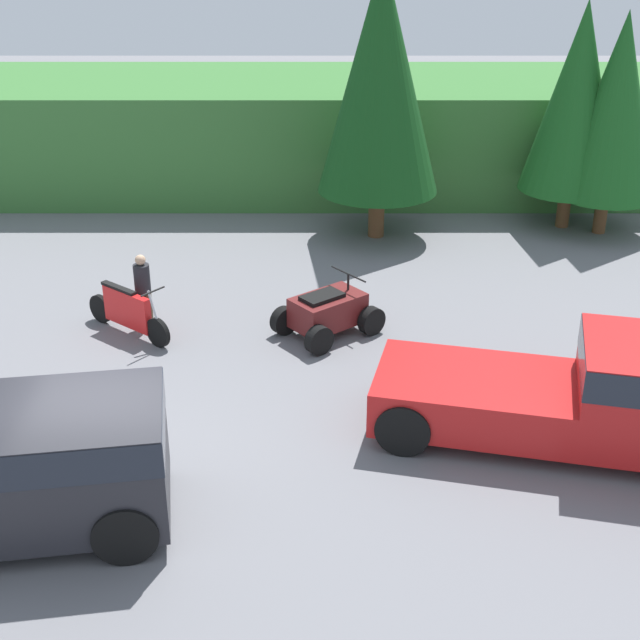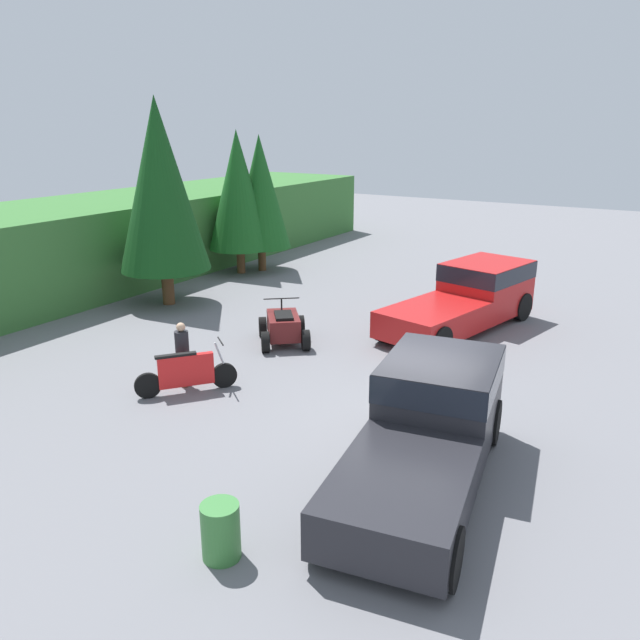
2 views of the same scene
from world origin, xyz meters
TOP-DOWN VIEW (x-y plane):
  - ground_plane at (0.00, 0.00)m, footprint 80.00×80.00m
  - hillside_backdrop at (0.00, 16.00)m, footprint 44.00×6.00m
  - tree_left at (4.60, 11.18)m, footprint 3.10×3.10m
  - tree_mid_left at (9.73, 11.93)m, footprint 2.61×2.61m
  - tree_mid_right at (10.61, 11.45)m, footprint 2.52×2.52m
  - pickup_truck_red at (7.66, 1.24)m, footprint 6.27×3.39m
  - pickup_truck_second at (-1.21, -0.88)m, footprint 5.85×2.96m
  - dirt_bike at (-0.83, 5.34)m, footprint 1.95×1.60m
  - quad_atv at (3.27, 5.35)m, footprint 2.40×2.31m
  - rider_person at (-0.55, 5.69)m, footprint 0.47×0.47m

SIDE VIEW (x-z plane):
  - ground_plane at x=0.00m, z-range 0.00..0.00m
  - quad_atv at x=3.27m, z-range -0.13..1.09m
  - dirt_bike at x=-0.83m, z-range -0.10..1.11m
  - rider_person at x=-0.55m, z-range 0.07..1.69m
  - pickup_truck_second at x=-1.21m, z-range 0.05..1.96m
  - pickup_truck_red at x=7.66m, z-range 0.06..1.96m
  - hillside_backdrop at x=0.00m, z-range 0.00..3.20m
  - tree_mid_right at x=10.61m, z-range 0.50..6.23m
  - tree_mid_left at x=9.73m, z-range 0.52..6.44m
  - tree_left at x=4.60m, z-range 0.62..7.66m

